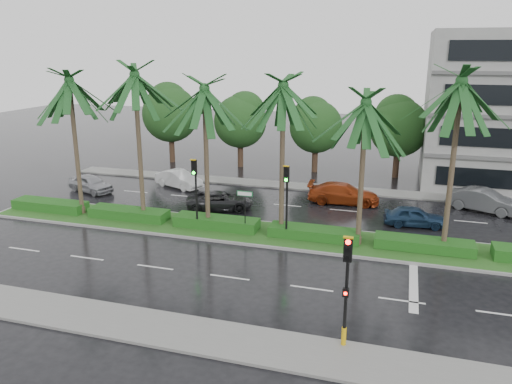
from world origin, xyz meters
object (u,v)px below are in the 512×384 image
(signal_median_left, at_px, (195,184))
(car_darkgrey, at_px, (220,201))
(car_red, at_px, (343,193))
(car_blue, at_px, (414,216))
(street_sign, at_px, (245,201))
(car_silver, at_px, (91,183))
(signal_near, at_px, (346,287))
(car_grey, at_px, (484,200))
(car_white, at_px, (179,179))

(signal_median_left, height_order, car_darkgrey, signal_median_left)
(car_red, bearing_deg, car_blue, -129.15)
(street_sign, xyz_separation_m, car_silver, (-14.27, 5.50, -1.45))
(signal_near, xyz_separation_m, street_sign, (-7.00, 9.87, -0.38))
(car_darkgrey, bearing_deg, car_blue, -108.92)
(car_darkgrey, distance_m, car_grey, 17.87)
(car_white, xyz_separation_m, car_red, (13.01, -0.44, 0.04))
(car_silver, distance_m, car_red, 19.14)
(car_silver, xyz_separation_m, car_red, (18.95, 2.69, 0.05))
(car_white, distance_m, car_darkgrey, 6.73)
(street_sign, distance_m, car_silver, 15.36)
(car_white, bearing_deg, car_silver, 139.30)
(car_darkgrey, bearing_deg, signal_median_left, 161.86)
(car_silver, height_order, car_blue, car_silver)
(signal_near, bearing_deg, signal_median_left, 135.91)
(car_blue, xyz_separation_m, car_grey, (4.50, 4.40, 0.14))
(signal_median_left, relative_size, car_grey, 0.94)
(signal_median_left, distance_m, car_silver, 12.83)
(signal_median_left, relative_size, street_sign, 1.68)
(car_grey, bearing_deg, car_blue, 156.44)
(car_silver, distance_m, car_blue, 23.78)
(car_white, relative_size, car_red, 0.83)
(street_sign, relative_size, car_grey, 0.56)
(car_silver, height_order, car_white, car_white)
(car_grey, bearing_deg, car_white, 113.22)
(car_darkgrey, xyz_separation_m, car_blue, (12.71, 0.42, -0.00))
(signal_median_left, relative_size, car_blue, 1.19)
(signal_near, height_order, signal_median_left, signal_median_left)
(signal_near, distance_m, car_silver, 26.31)
(car_grey, bearing_deg, car_silver, 119.30)
(signal_near, relative_size, car_grey, 0.94)
(car_grey, bearing_deg, signal_median_left, 140.68)
(street_sign, height_order, car_white, street_sign)
(street_sign, xyz_separation_m, car_grey, (14.00, 9.09, -1.36))
(car_blue, relative_size, car_grey, 0.79)
(car_darkgrey, height_order, car_blue, car_darkgrey)
(car_silver, bearing_deg, signal_median_left, -98.14)
(street_sign, height_order, car_darkgrey, street_sign)
(car_white, xyz_separation_m, car_blue, (17.82, -3.95, -0.06))
(car_red, bearing_deg, car_darkgrey, 113.36)
(signal_near, xyz_separation_m, car_red, (-2.32, 18.07, -1.78))
(street_sign, relative_size, car_white, 0.63)
(car_grey, bearing_deg, street_sign, 145.06)
(car_silver, relative_size, car_white, 0.95)
(car_white, bearing_deg, car_grey, -67.35)
(signal_near, xyz_separation_m, car_silver, (-21.27, 15.38, -1.83))
(car_darkgrey, distance_m, car_red, 8.81)
(car_blue, bearing_deg, signal_median_left, 105.71)
(signal_median_left, distance_m, car_white, 10.56)
(signal_median_left, xyz_separation_m, car_darkgrey, (-0.21, 4.45, -2.37))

